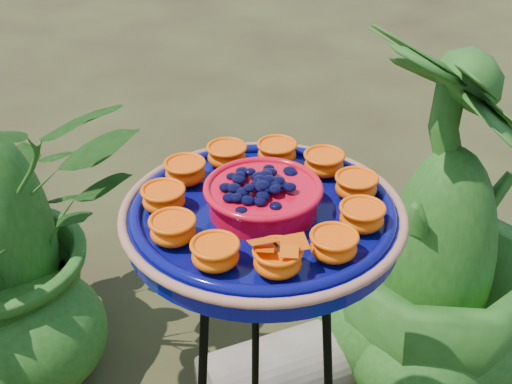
{
  "coord_description": "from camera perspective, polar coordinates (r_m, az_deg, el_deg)",
  "views": [
    {
      "loc": [
        0.19,
        -1.03,
        1.53
      ],
      "look_at": [
        0.09,
        -0.07,
        0.93
      ],
      "focal_mm": 50.0,
      "sensor_mm": 36.0,
      "label": 1
    }
  ],
  "objects": [
    {
      "name": "driftwood_log",
      "position": [
        2.01,
        4.58,
        -13.29
      ],
      "size": [
        0.64,
        0.49,
        0.21
      ],
      "primitive_type": "cylinder",
      "rotation": [
        0.0,
        1.57,
        0.52
      ],
      "color": "gray",
      "rests_on": "ground"
    },
    {
      "name": "tripod_stand",
      "position": [
        1.38,
        0.48,
        -14.85
      ],
      "size": [
        0.37,
        0.37,
        0.86
      ],
      "rotation": [
        0.0,
        0.0,
        0.19
      ],
      "color": "black",
      "rests_on": "ground"
    },
    {
      "name": "feeder_dish",
      "position": [
        1.13,
        0.56,
        -1.58
      ],
      "size": [
        0.51,
        0.51,
        0.1
      ],
      "rotation": [
        0.0,
        0.0,
        0.19
      ],
      "color": "#070955",
      "rests_on": "tripod_stand"
    },
    {
      "name": "shrub_back_left",
      "position": [
        2.05,
        -19.82,
        -2.59
      ],
      "size": [
        1.01,
        0.97,
        0.86
      ],
      "primitive_type": "imported",
      "rotation": [
        0.0,
        0.0,
        0.55
      ],
      "color": "#1C4813",
      "rests_on": "ground"
    },
    {
      "name": "shrub_back_right",
      "position": [
        1.86,
        14.85,
        -2.44
      ],
      "size": [
        0.78,
        0.78,
        1.02
      ],
      "primitive_type": "imported",
      "rotation": [
        0.0,
        0.0,
        2.09
      ],
      "color": "#1C4813",
      "rests_on": "ground"
    }
  ]
}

